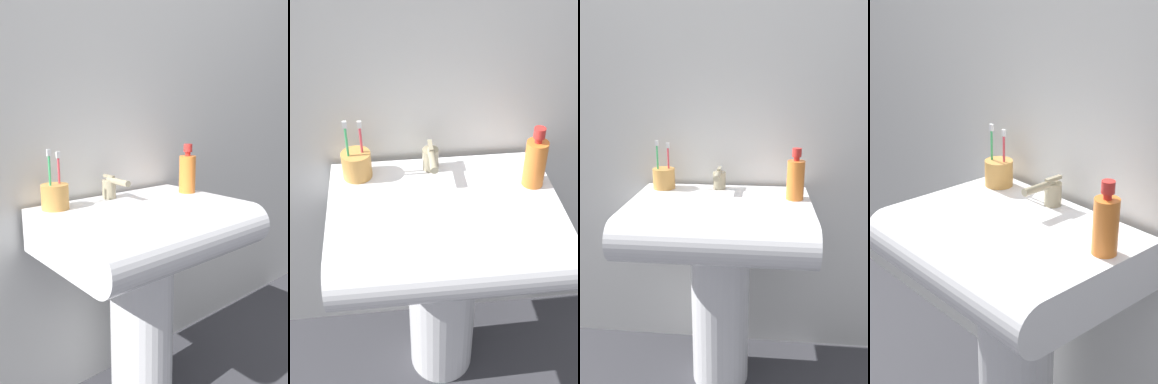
% 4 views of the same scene
% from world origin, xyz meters
% --- Properties ---
extents(ground_plane, '(6.00, 6.00, 0.00)m').
position_xyz_m(ground_plane, '(0.00, 0.00, 0.00)').
color(ground_plane, '#38383D').
rests_on(ground_plane, ground).
extents(wall_back, '(5.00, 0.05, 2.40)m').
position_xyz_m(wall_back, '(0.00, 0.25, 1.20)').
color(wall_back, silver).
rests_on(wall_back, ground).
extents(sink_pedestal, '(0.22, 0.22, 0.60)m').
position_xyz_m(sink_pedestal, '(0.00, 0.00, 0.30)').
color(sink_pedestal, white).
rests_on(sink_pedestal, ground).
extents(sink_basin, '(0.64, 0.49, 0.14)m').
position_xyz_m(sink_basin, '(0.00, -0.05, 0.67)').
color(sink_basin, white).
rests_on(sink_basin, sink_pedestal).
extents(faucet, '(0.05, 0.14, 0.08)m').
position_xyz_m(faucet, '(-0.02, 0.14, 0.78)').
color(faucet, tan).
rests_on(faucet, sink_basin).
extents(toothbrush_cup, '(0.09, 0.09, 0.19)m').
position_xyz_m(toothbrush_cup, '(-0.24, 0.14, 0.78)').
color(toothbrush_cup, '#D19347').
rests_on(toothbrush_cup, sink_basin).
extents(soap_bottle, '(0.06, 0.06, 0.18)m').
position_xyz_m(soap_bottle, '(0.26, 0.04, 0.82)').
color(soap_bottle, orange).
rests_on(soap_bottle, sink_basin).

